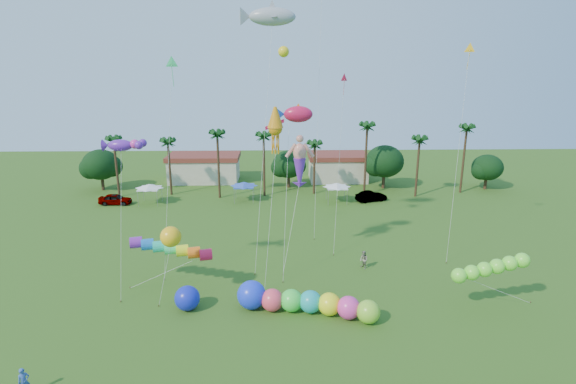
{
  "coord_description": "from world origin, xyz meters",
  "views": [
    {
      "loc": [
        -0.99,
        -28.96,
        19.97
      ],
      "look_at": [
        0.0,
        10.0,
        9.0
      ],
      "focal_mm": 28.0,
      "sensor_mm": 36.0,
      "label": 1
    }
  ],
  "objects_px": {
    "spectator_a": "(24,382)",
    "caterpillar_inflatable": "(302,302)",
    "spectator_b": "(364,260)",
    "car_a": "(115,199)",
    "car_b": "(371,196)",
    "blue_ball": "(187,298)"
  },
  "relations": [
    {
      "from": "spectator_b",
      "to": "blue_ball",
      "type": "xyz_separation_m",
      "value": [
        -16.44,
        -7.64,
        0.13
      ]
    },
    {
      "from": "car_a",
      "to": "spectator_a",
      "type": "distance_m",
      "value": 41.36
    },
    {
      "from": "spectator_a",
      "to": "caterpillar_inflatable",
      "type": "distance_m",
      "value": 20.17
    },
    {
      "from": "spectator_a",
      "to": "blue_ball",
      "type": "distance_m",
      "value": 13.01
    },
    {
      "from": "spectator_a",
      "to": "caterpillar_inflatable",
      "type": "xyz_separation_m",
      "value": [
        17.92,
        9.24,
        0.11
      ]
    },
    {
      "from": "spectator_a",
      "to": "blue_ball",
      "type": "height_order",
      "value": "blue_ball"
    },
    {
      "from": "car_a",
      "to": "car_b",
      "type": "relative_size",
      "value": 1.0
    },
    {
      "from": "car_a",
      "to": "blue_ball",
      "type": "bearing_deg",
      "value": -150.14
    },
    {
      "from": "car_a",
      "to": "blue_ball",
      "type": "height_order",
      "value": "blue_ball"
    },
    {
      "from": "spectator_a",
      "to": "spectator_b",
      "type": "xyz_separation_m",
      "value": [
        24.73,
        17.66,
        0.01
      ]
    },
    {
      "from": "caterpillar_inflatable",
      "to": "blue_ball",
      "type": "relative_size",
      "value": 5.62
    },
    {
      "from": "car_b",
      "to": "spectator_b",
      "type": "distance_m",
      "value": 24.19
    },
    {
      "from": "car_b",
      "to": "spectator_b",
      "type": "xyz_separation_m",
      "value": [
        -5.6,
        -23.53,
        0.15
      ]
    },
    {
      "from": "caterpillar_inflatable",
      "to": "car_a",
      "type": "bearing_deg",
      "value": 143.84
    },
    {
      "from": "caterpillar_inflatable",
      "to": "blue_ball",
      "type": "bearing_deg",
      "value": -170.7
    },
    {
      "from": "spectator_b",
      "to": "caterpillar_inflatable",
      "type": "xyz_separation_m",
      "value": [
        -6.8,
        -8.42,
        0.1
      ]
    },
    {
      "from": "car_a",
      "to": "car_b",
      "type": "distance_m",
      "value": 38.55
    },
    {
      "from": "blue_ball",
      "to": "spectator_a",
      "type": "bearing_deg",
      "value": -129.58
    },
    {
      "from": "car_a",
      "to": "caterpillar_inflatable",
      "type": "relative_size",
      "value": 0.4
    },
    {
      "from": "spectator_a",
      "to": "spectator_b",
      "type": "relative_size",
      "value": 0.99
    },
    {
      "from": "car_a",
      "to": "spectator_b",
      "type": "distance_m",
      "value": 40.11
    },
    {
      "from": "car_b",
      "to": "spectator_b",
      "type": "bearing_deg",
      "value": 148.12
    }
  ]
}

